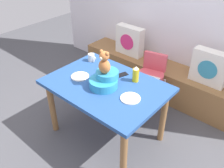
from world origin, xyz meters
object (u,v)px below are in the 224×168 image
Objects in this scene: dining_table at (106,92)px; teddy_bear at (104,63)px; dinner_plate_far at (130,98)px; pillow_floral_left at (130,41)px; infant_seat_teal at (105,80)px; dinner_plate_near at (80,76)px; highchair at (151,76)px; coffee_mug at (91,58)px; pillow_floral_right at (210,68)px; cell_phone at (122,75)px; ketchup_bottle at (136,74)px; book_stack at (159,61)px.

teddy_bear is at bearing -66.37° from dining_table.
pillow_floral_left is at bearing 127.56° from dinner_plate_far.
dinner_plate_near is (-0.33, -0.05, -0.07)m from infant_seat_teal.
coffee_mug is at bearing -139.16° from highchair.
cell_phone is (-0.65, -0.93, 0.06)m from pillow_floral_right.
ketchup_bottle is at bearing 117.86° from dinner_plate_far.
pillow_floral_right is at bearing -105.58° from cell_phone.
dinner_plate_near is (-0.33, -0.05, -0.27)m from teddy_bear.
ketchup_bottle is 0.92× the size of dinner_plate_far.
dining_table is at bearing 113.63° from teddy_bear.
dinner_plate_near is (0.16, -0.35, -0.04)m from coffee_mug.
teddy_bear reaches higher than pillow_floral_left.
dining_table is at bearing 106.41° from cell_phone.
dinner_plate_far is at bearing -62.14° from ketchup_bottle.
highchair is 0.94m from teddy_bear.
highchair is at bearing 84.26° from infant_seat_teal.
book_stack is at bearing 108.42° from dinner_plate_far.
dinner_plate_near is at bearing -146.89° from ketchup_bottle.
book_stack is at bearing 92.69° from dining_table.
pillow_floral_left and pillow_floral_right have the same top height.
cell_phone is (0.07, -0.95, 0.24)m from book_stack.
infant_seat_teal is 1.32× the size of teddy_bear.
teddy_bear is at bearing -63.94° from pillow_floral_left.
highchair is at bearing 40.84° from coffee_mug.
book_stack is 1.32m from dinner_plate_far.
infant_seat_teal is 1.65× the size of dinner_plate_far.
ketchup_bottle reaches higher than dinner_plate_far.
infant_seat_teal reaches higher than dining_table.
coffee_mug is at bearing 115.29° from dinner_plate_near.
book_stack is 0.46m from highchair.
infant_seat_teal is (-0.65, -1.21, 0.13)m from pillow_floral_right.
coffee_mug is (-0.49, 0.30, -0.02)m from infant_seat_teal.
highchair is at bearing -31.79° from pillow_floral_left.
book_stack is 1.06m from coffee_mug.
dinner_plate_near is (-0.31, -0.08, 0.11)m from dining_table.
pillow_floral_right reaches higher than highchair.
book_stack is 1.33m from teddy_bear.
teddy_bear reaches higher than cell_phone.
dinner_plate_near is at bearing -171.29° from teddy_bear.
pillow_floral_left is 3.67× the size of coffee_mug.
coffee_mug is at bearing 148.86° from teddy_bear.
dining_table is at bearing -119.49° from pillow_floral_right.
infant_seat_teal is 2.75× the size of coffee_mug.
teddy_bear is at bearing -31.14° from coffee_mug.
infant_seat_teal is at bearing -31.09° from coffee_mug.
ketchup_bottle reaches higher than dinner_plate_near.
coffee_mug is (-0.48, 0.27, 0.15)m from dining_table.
dinner_plate_far is (0.26, -0.80, 0.22)m from highchair.
dinner_plate_near is (-0.41, -0.84, 0.22)m from highchair.
dining_table is 6.32× the size of dinner_plate_far.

